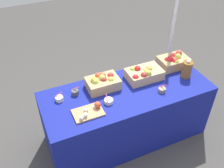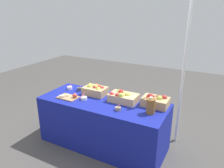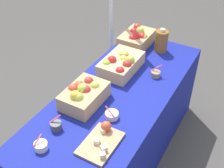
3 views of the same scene
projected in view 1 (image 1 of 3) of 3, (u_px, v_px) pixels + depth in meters
ground_plane at (125, 134)px, 3.28m from camera, size 10.00×10.00×0.00m
table at (126, 114)px, 3.05m from camera, size 1.90×0.76×0.74m
apple_crate_left at (173, 61)px, 3.14m from camera, size 0.36×0.25×0.17m
apple_crate_middle at (144, 73)px, 2.95m from camera, size 0.41×0.26×0.16m
apple_crate_right at (103, 82)px, 2.82m from camera, size 0.36×0.24×0.17m
cutting_board_front at (90, 111)px, 2.54m from camera, size 0.30×0.20×0.09m
sample_bowl_near at (75, 92)px, 2.75m from camera, size 0.08×0.08×0.10m
sample_bowl_mid at (59, 99)px, 2.68m from camera, size 0.09×0.09×0.09m
sample_bowl_far at (162, 90)px, 2.79m from camera, size 0.08×0.09×0.11m
sample_bowl_extra at (109, 101)px, 2.65m from camera, size 0.09×0.10×0.10m
cider_jug at (187, 69)px, 2.96m from camera, size 0.12×0.12×0.22m
tent_pole at (174, 24)px, 3.37m from camera, size 0.04×0.04×2.15m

